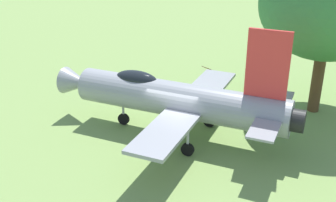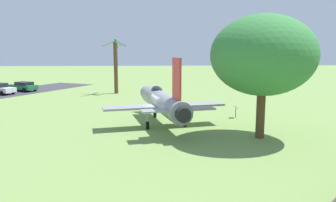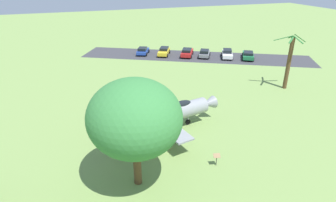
% 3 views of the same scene
% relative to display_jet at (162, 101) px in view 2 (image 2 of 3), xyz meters
% --- Properties ---
extents(ground_plane, '(200.00, 200.00, 0.00)m').
position_rel_display_jet_xyz_m(ground_plane, '(-0.35, -0.07, -1.97)').
color(ground_plane, '#75934C').
extents(display_jet, '(12.24, 10.08, 5.69)m').
position_rel_display_jet_xyz_m(display_jet, '(0.00, 0.00, 0.00)').
color(display_jet, gray).
rests_on(display_jet, ground_plane).
extents(shade_tree, '(6.87, 7.30, 8.67)m').
position_rel_display_jet_xyz_m(shade_tree, '(-4.68, -6.84, 3.87)').
color(shade_tree, brown).
rests_on(shade_tree, ground_plane).
extents(palm_tree, '(4.11, 3.58, 7.66)m').
position_rel_display_jet_xyz_m(palm_tree, '(19.82, 5.92, 1.88)').
color(palm_tree, brown).
rests_on(palm_tree, ground_plane).
extents(info_plaque, '(0.67, 0.51, 1.14)m').
position_rel_display_jet_xyz_m(info_plaque, '(2.22, -6.89, -1.11)').
color(info_plaque, '#333333').
rests_on(info_plaque, ground_plane).
extents(parked_car_green, '(4.07, 4.98, 1.42)m').
position_rel_display_jet_xyz_m(parked_car_green, '(23.15, 20.32, -1.22)').
color(parked_car_green, '#1E6B3D').
rests_on(parked_car_green, ground_plane).
extents(parked_car_white, '(3.62, 4.74, 1.56)m').
position_rel_display_jet_xyz_m(parked_car_white, '(19.81, 22.29, -1.17)').
color(parked_car_white, silver).
rests_on(parked_car_white, ground_plane).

